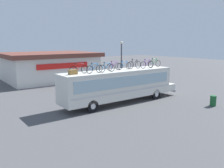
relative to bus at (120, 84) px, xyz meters
The scene contains 14 objects.
ground_plane 1.80m from the bus, behind, with size 120.00×120.00×0.00m, color #4C4C4F.
bus is the anchor object (origin of this frame).
luggage_bag_1 5.11m from the bus, behind, with size 0.68×0.42×0.39m, color olive.
rooftop_bicycle_1 4.59m from the bus, behind, with size 1.73×0.44×0.89m.
rooftop_bicycle_2 3.48m from the bus, behind, with size 1.64×0.44×0.88m.
rooftop_bicycle_3 2.48m from the bus, 167.36° to the right, with size 1.66×0.44×0.87m.
rooftop_bicycle_4 1.78m from the bus, 151.14° to the left, with size 1.65×0.44×0.87m.
rooftop_bicycle_5 1.83m from the bus, 16.90° to the left, with size 1.69×0.44×0.86m.
rooftop_bicycle_6 2.56m from the bus, ahead, with size 1.72×0.44×0.98m.
rooftop_bicycle_7 3.60m from the bus, ahead, with size 1.77×0.44×0.92m.
rooftop_bicycle_8 4.70m from the bus, ahead, with size 1.82×0.44×0.96m.
roadside_building 17.12m from the bus, 90.29° to the left, with size 13.11×10.71×4.13m.
trash_bin 8.55m from the bus, 44.39° to the right, with size 0.53×0.53×0.95m, color #1E592D.
street_lamp 6.98m from the bus, 50.22° to the left, with size 0.33×0.33×5.78m.
Camera 1 is at (-13.28, -16.91, 5.70)m, focal length 37.51 mm.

